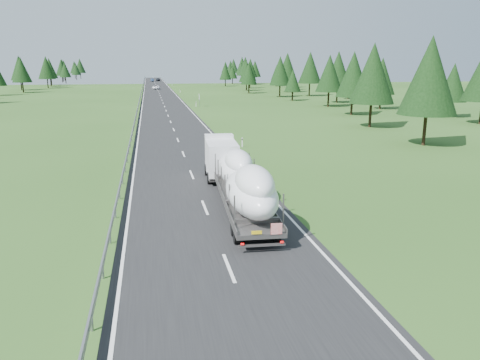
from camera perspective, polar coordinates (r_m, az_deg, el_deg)
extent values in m
plane|color=#284D19|center=(20.74, -1.36, -10.70)|extent=(400.00, 400.00, 0.00)
cube|color=black|center=(118.95, -9.51, 9.60)|extent=(10.00, 400.00, 0.02)
cube|color=slate|center=(118.89, -12.11, 9.77)|extent=(0.08, 400.00, 0.32)
cylinder|color=slate|center=(20.51, -16.40, -10.68)|extent=(0.10, 0.10, 0.60)
cube|color=silver|center=(50.20, 0.27, 4.61)|extent=(0.12, 0.07, 1.00)
cube|color=black|center=(50.15, 0.27, 4.97)|extent=(0.13, 0.08, 0.12)
cube|color=silver|center=(99.40, -5.39, 9.19)|extent=(0.12, 0.07, 1.00)
cube|color=black|center=(99.37, -5.39, 9.37)|extent=(0.13, 0.08, 0.12)
cube|color=silver|center=(149.13, -7.31, 10.71)|extent=(0.12, 0.07, 1.00)
cube|color=black|center=(149.11, -7.32, 10.83)|extent=(0.13, 0.08, 0.12)
cube|color=silver|center=(199.00, -8.28, 11.47)|extent=(0.12, 0.07, 1.00)
cube|color=black|center=(198.98, -8.29, 11.56)|extent=(0.13, 0.08, 0.12)
cube|color=silver|center=(248.92, -8.87, 11.92)|extent=(0.12, 0.07, 1.00)
cube|color=black|center=(248.91, -8.87, 11.99)|extent=(0.13, 0.08, 0.12)
cube|color=silver|center=(298.86, -9.26, 12.22)|extent=(0.12, 0.07, 1.00)
cube|color=black|center=(298.85, -9.26, 12.28)|extent=(0.13, 0.08, 0.12)
cube|color=silver|center=(348.82, -9.54, 12.43)|extent=(0.12, 0.07, 1.00)
cube|color=black|center=(348.82, -9.54, 12.48)|extent=(0.13, 0.08, 0.12)
cylinder|color=slate|center=(99.43, -4.99, 9.49)|extent=(0.08, 0.08, 2.00)
cube|color=silver|center=(99.36, -5.00, 10.06)|extent=(0.05, 0.90, 1.20)
cylinder|color=black|center=(86.52, 24.28, 8.00)|extent=(0.36, 0.36, 3.02)
cone|color=black|center=(86.27, 24.56, 10.77)|extent=(4.70, 4.70, 6.29)
cylinder|color=black|center=(97.51, 16.73, 9.29)|extent=(0.36, 0.36, 3.39)
cone|color=black|center=(97.28, 16.92, 12.04)|extent=(5.27, 5.27, 7.06)
cylinder|color=black|center=(111.40, 11.74, 10.23)|extent=(0.36, 0.36, 3.94)
cone|color=black|center=(111.21, 11.89, 13.04)|extent=(6.13, 6.13, 8.21)
cylinder|color=black|center=(124.42, 13.01, 10.32)|extent=(0.36, 0.36, 3.05)
cone|color=black|center=(124.25, 13.12, 12.27)|extent=(4.75, 4.75, 6.36)
cylinder|color=black|center=(133.81, 8.45, 10.98)|extent=(0.36, 0.36, 4.09)
cone|color=black|center=(133.65, 8.54, 13.41)|extent=(6.36, 6.36, 8.52)
cylinder|color=black|center=(151.20, 5.73, 11.39)|extent=(0.36, 0.36, 4.14)
cone|color=black|center=(151.06, 5.79, 13.57)|extent=(6.44, 6.44, 8.63)
cylinder|color=black|center=(164.67, 5.95, 11.51)|extent=(0.36, 0.36, 3.68)
cone|color=black|center=(164.54, 6.00, 13.29)|extent=(5.72, 5.72, 7.67)
cylinder|color=black|center=(180.93, 5.77, 11.80)|extent=(0.36, 0.36, 4.15)
cone|color=black|center=(180.81, 5.82, 13.63)|extent=(6.46, 6.46, 8.65)
cylinder|color=black|center=(192.66, 4.46, 11.77)|extent=(0.36, 0.36, 2.88)
cone|color=black|center=(192.56, 4.48, 12.96)|extent=(4.48, 4.48, 6.00)
cylinder|color=black|center=(204.72, 1.26, 12.05)|extent=(0.36, 0.36, 3.73)
cone|color=black|center=(204.61, 1.27, 13.50)|extent=(5.81, 5.81, 7.78)
cylinder|color=black|center=(218.00, 1.83, 12.13)|extent=(0.36, 0.36, 3.50)
cone|color=black|center=(217.90, 1.84, 13.41)|extent=(5.44, 5.44, 7.29)
cylinder|color=black|center=(233.99, 0.65, 12.34)|extent=(0.36, 0.36, 4.16)
cone|color=black|center=(233.90, 0.65, 13.76)|extent=(6.47, 6.47, 8.67)
cylinder|color=black|center=(247.96, 0.14, 12.34)|extent=(0.36, 0.36, 3.33)
cone|color=black|center=(247.87, 0.14, 13.41)|extent=(5.18, 5.18, 6.94)
cylinder|color=black|center=(259.99, 0.25, 12.52)|extent=(0.36, 0.36, 4.27)
cone|color=black|center=(259.91, 0.25, 13.83)|extent=(6.65, 6.65, 8.90)
cylinder|color=black|center=(270.95, -1.21, 12.46)|extent=(0.36, 0.36, 3.16)
cone|color=black|center=(270.87, -1.21, 13.38)|extent=(4.91, 4.91, 6.57)
cylinder|color=black|center=(285.86, -0.79, 12.62)|extent=(0.36, 0.36, 4.01)
cone|color=black|center=(285.78, -0.80, 13.74)|extent=(6.24, 6.24, 8.36)
cylinder|color=black|center=(303.32, -1.15, 12.67)|extent=(0.36, 0.36, 3.73)
cone|color=black|center=(303.25, -1.16, 13.65)|extent=(5.81, 5.81, 7.78)
cylinder|color=black|center=(312.30, -1.77, 12.68)|extent=(0.36, 0.36, 3.53)
cone|color=black|center=(312.23, -1.78, 13.58)|extent=(5.49, 5.49, 7.35)
cylinder|color=black|center=(54.84, 21.60, 5.99)|extent=(0.36, 0.36, 3.96)
cone|color=black|center=(54.45, 22.13, 11.73)|extent=(6.16, 6.16, 8.25)
cylinder|color=black|center=(68.49, 15.61, 7.85)|extent=(0.36, 0.36, 3.93)
cone|color=black|center=(68.17, 15.91, 12.41)|extent=(6.12, 6.12, 8.19)
cylinder|color=black|center=(84.76, 13.46, 8.97)|extent=(0.36, 0.36, 3.69)
cone|color=black|center=(84.51, 13.66, 12.44)|extent=(5.74, 5.74, 7.69)
cylinder|color=black|center=(100.69, 10.72, 9.82)|extent=(0.36, 0.36, 3.61)
cone|color=black|center=(100.47, 10.85, 12.66)|extent=(5.61, 5.61, 7.51)
cylinder|color=black|center=(116.13, 6.40, 10.23)|extent=(0.36, 0.36, 2.56)
cone|color=black|center=(115.96, 6.45, 11.99)|extent=(3.99, 3.99, 5.34)
cylinder|color=black|center=(128.74, 4.87, 10.87)|extent=(0.36, 0.36, 3.66)
cone|color=black|center=(128.57, 4.92, 13.13)|extent=(5.69, 5.69, 7.62)
cylinder|color=black|center=(144.56, 1.08, 11.15)|extent=(0.36, 0.36, 3.16)
cone|color=black|center=(144.42, 1.09, 12.89)|extent=(4.91, 4.91, 6.58)
cylinder|color=black|center=(159.59, 0.80, 11.44)|extent=(0.36, 0.36, 3.32)
cone|color=black|center=(159.46, 0.80, 13.10)|extent=(5.16, 5.16, 6.91)
cylinder|color=black|center=(176.12, 1.20, 11.64)|extent=(0.36, 0.36, 3.11)
cone|color=black|center=(176.00, 1.20, 13.05)|extent=(4.84, 4.84, 6.48)
cylinder|color=black|center=(190.96, -1.80, 11.81)|extent=(0.36, 0.36, 3.03)
cone|color=black|center=(190.85, -1.81, 13.07)|extent=(4.72, 4.72, 6.32)
cylinder|color=black|center=(212.77, -0.93, 12.00)|extent=(0.36, 0.36, 2.80)
cone|color=black|center=(212.67, -0.93, 13.05)|extent=(4.36, 4.36, 5.84)
cylinder|color=black|center=(162.29, -24.94, 10.29)|extent=(0.36, 0.36, 3.72)
cone|color=black|center=(162.15, -25.13, 12.10)|extent=(5.79, 5.79, 7.75)
cylinder|color=black|center=(178.60, -25.12, 10.52)|extent=(0.36, 0.36, 3.92)
cone|color=black|center=(178.48, -25.30, 12.26)|extent=(6.10, 6.10, 8.17)
cylinder|color=black|center=(189.40, -22.40, 10.91)|extent=(0.36, 0.36, 3.93)
cone|color=black|center=(189.29, -22.55, 12.55)|extent=(6.11, 6.11, 8.19)
cylinder|color=black|center=(203.74, -22.08, 11.05)|extent=(0.36, 0.36, 3.74)
cone|color=black|center=(203.63, -22.21, 12.51)|extent=(5.82, 5.82, 7.80)
cylinder|color=black|center=(216.44, -22.00, 11.13)|extent=(0.36, 0.36, 3.40)
cone|color=black|center=(216.34, -22.12, 12.37)|extent=(5.29, 5.29, 7.08)
cylinder|color=black|center=(232.26, -20.47, 11.37)|extent=(0.36, 0.36, 3.27)
cone|color=black|center=(232.17, -20.57, 12.48)|extent=(5.08, 5.08, 6.81)
cylinder|color=black|center=(246.78, -20.84, 11.49)|extent=(0.36, 0.36, 3.71)
cone|color=black|center=(246.69, -20.94, 12.68)|extent=(5.77, 5.77, 7.73)
cylinder|color=black|center=(258.60, -20.75, 11.58)|extent=(0.36, 0.36, 3.80)
cone|color=black|center=(258.52, -20.85, 12.75)|extent=(5.91, 5.91, 7.92)
cylinder|color=black|center=(270.59, -20.59, 11.65)|extent=(0.36, 0.36, 3.67)
cone|color=black|center=(270.51, -20.68, 12.72)|extent=(5.71, 5.71, 7.65)
cylinder|color=black|center=(284.19, -19.30, 11.77)|extent=(0.36, 0.36, 3.20)
cone|color=black|center=(284.12, -19.37, 12.67)|extent=(4.98, 4.98, 6.68)
cylinder|color=black|center=(301.54, -18.85, 11.97)|extent=(0.36, 0.36, 4.09)
cone|color=black|center=(301.46, -18.94, 13.05)|extent=(6.36, 6.36, 8.51)
cylinder|color=black|center=(311.46, -19.46, 11.92)|extent=(0.36, 0.36, 3.59)
cone|color=black|center=(311.39, -19.53, 12.84)|extent=(5.59, 5.59, 7.49)
cube|color=white|center=(35.69, -2.27, 2.70)|extent=(2.47, 4.57, 2.50)
cube|color=black|center=(37.82, -2.80, 4.03)|extent=(2.05, 0.18, 1.25)
cube|color=white|center=(37.36, -2.75, 5.36)|extent=(2.28, 1.19, 0.27)
cube|color=#5D5A58|center=(35.08, -2.03, 0.50)|extent=(2.37, 2.79, 0.22)
cylinder|color=black|center=(37.37, -4.18, 1.23)|extent=(0.36, 0.91, 0.89)
cylinder|color=black|center=(37.66, -1.08, 1.37)|extent=(0.36, 0.91, 0.89)
cylinder|color=black|center=(34.61, -3.62, 0.21)|extent=(0.36, 0.91, 0.89)
cylinder|color=black|center=(34.92, -0.28, 0.37)|extent=(0.36, 0.91, 0.89)
cube|color=#5D5A58|center=(27.78, 0.39, -2.42)|extent=(3.08, 12.60, 0.23)
cube|color=#5D5A58|center=(27.52, -2.03, -2.10)|extent=(0.73, 12.47, 0.21)
cube|color=#5D5A58|center=(27.96, 2.78, -1.85)|extent=(0.73, 12.47, 0.21)
cube|color=#5D5A58|center=(22.26, 0.09, -4.02)|extent=(0.07, 0.07, 1.70)
cube|color=#5D5A58|center=(22.81, 5.96, -3.65)|extent=(0.07, 0.07, 1.70)
cube|color=#5D5A58|center=(24.27, -0.87, -2.48)|extent=(0.07, 0.07, 1.70)
cube|color=#5D5A58|center=(24.77, 4.54, -2.18)|extent=(0.07, 0.07, 1.70)
cube|color=#5D5A58|center=(26.30, -1.69, -1.19)|extent=(0.07, 0.07, 1.70)
cube|color=#5D5A58|center=(26.77, 3.33, -0.93)|extent=(0.07, 0.07, 1.70)
cube|color=#5D5A58|center=(28.35, -2.38, -0.08)|extent=(0.07, 0.07, 1.70)
cube|color=#5D5A58|center=(28.78, 2.29, 0.14)|extent=(0.07, 0.07, 1.70)
cube|color=#5D5A58|center=(30.41, -2.98, 0.89)|extent=(0.07, 0.07, 1.70)
cube|color=#5D5A58|center=(30.81, 1.39, 1.07)|extent=(0.07, 0.07, 1.70)
cube|color=#5D5A58|center=(32.48, -3.51, 1.72)|extent=(0.07, 0.07, 1.70)
cube|color=#5D5A58|center=(32.86, 0.60, 1.89)|extent=(0.07, 0.07, 1.70)
cylinder|color=black|center=(23.23, 0.34, -6.73)|extent=(0.40, 0.91, 0.89)
cylinder|color=black|center=(23.67, 5.03, -6.38)|extent=(0.40, 0.91, 0.89)
cylinder|color=black|center=(24.22, -0.16, -5.85)|extent=(0.40, 0.91, 0.89)
cylinder|color=black|center=(24.64, 4.35, -5.54)|extent=(0.40, 0.91, 0.89)
cube|color=#5D5A58|center=(22.20, 3.55, -7.89)|extent=(2.23, 0.23, 0.11)
cube|color=red|center=(22.02, 5.31, -5.87)|extent=(0.54, 0.06, 0.54)
cube|color=yellow|center=(21.84, 2.93, -6.37)|extent=(0.49, 0.06, 0.16)
cube|color=red|center=(21.89, 1.19, -7.81)|extent=(0.16, 0.06, 0.09)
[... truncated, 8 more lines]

